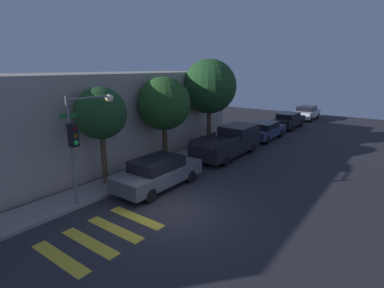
{
  "coord_description": "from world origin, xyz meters",
  "views": [
    {
      "loc": [
        -8.31,
        -7.09,
        5.59
      ],
      "look_at": [
        4.15,
        2.1,
        1.6
      ],
      "focal_mm": 28.0,
      "sensor_mm": 36.0,
      "label": 1
    }
  ],
  "objects_px": {
    "traffic_light_pole": "(82,129)",
    "tree_near_corner": "(101,114)",
    "sedan_middle": "(265,130)",
    "tree_midblock": "(164,104)",
    "sedan_far_end": "(288,120)",
    "sedan_near_corner": "(158,172)",
    "tree_far_end": "(209,87)",
    "pickup_truck": "(229,142)",
    "sedan_tail_of_row": "(307,113)"
  },
  "relations": [
    {
      "from": "traffic_light_pole",
      "to": "tree_near_corner",
      "type": "bearing_deg",
      "value": 31.39
    },
    {
      "from": "sedan_middle",
      "to": "tree_midblock",
      "type": "bearing_deg",
      "value": 166.28
    },
    {
      "from": "tree_near_corner",
      "to": "tree_midblock",
      "type": "height_order",
      "value": "tree_midblock"
    },
    {
      "from": "sedan_middle",
      "to": "sedan_far_end",
      "type": "distance_m",
      "value": 5.51
    },
    {
      "from": "sedan_near_corner",
      "to": "tree_far_end",
      "type": "relative_size",
      "value": 0.75
    },
    {
      "from": "sedan_middle",
      "to": "tree_far_end",
      "type": "xyz_separation_m",
      "value": [
        -4.61,
        2.28,
        3.54
      ]
    },
    {
      "from": "tree_midblock",
      "to": "tree_far_end",
      "type": "relative_size",
      "value": 0.83
    },
    {
      "from": "sedan_near_corner",
      "to": "sedan_middle",
      "type": "height_order",
      "value": "sedan_near_corner"
    },
    {
      "from": "sedan_middle",
      "to": "tree_midblock",
      "type": "height_order",
      "value": "tree_midblock"
    },
    {
      "from": "tree_far_end",
      "to": "pickup_truck",
      "type": "bearing_deg",
      "value": -114.51
    },
    {
      "from": "sedan_tail_of_row",
      "to": "tree_far_end",
      "type": "height_order",
      "value": "tree_far_end"
    },
    {
      "from": "sedan_tail_of_row",
      "to": "traffic_light_pole",
      "type": "bearing_deg",
      "value": 177.29
    },
    {
      "from": "sedan_near_corner",
      "to": "pickup_truck",
      "type": "relative_size",
      "value": 0.81
    },
    {
      "from": "pickup_truck",
      "to": "tree_far_end",
      "type": "bearing_deg",
      "value": 65.49
    },
    {
      "from": "sedan_near_corner",
      "to": "sedan_middle",
      "type": "relative_size",
      "value": 1.0
    },
    {
      "from": "sedan_middle",
      "to": "sedan_tail_of_row",
      "type": "distance_m",
      "value": 11.35
    },
    {
      "from": "tree_far_end",
      "to": "traffic_light_pole",
      "type": "bearing_deg",
      "value": -174.61
    },
    {
      "from": "sedan_near_corner",
      "to": "sedan_far_end",
      "type": "height_order",
      "value": "sedan_near_corner"
    },
    {
      "from": "traffic_light_pole",
      "to": "tree_near_corner",
      "type": "distance_m",
      "value": 1.98
    },
    {
      "from": "traffic_light_pole",
      "to": "tree_midblock",
      "type": "xyz_separation_m",
      "value": [
        6.04,
        1.02,
        0.37
      ]
    },
    {
      "from": "traffic_light_pole",
      "to": "sedan_far_end",
      "type": "xyz_separation_m",
      "value": [
        20.9,
        -1.27,
        -2.42
      ]
    },
    {
      "from": "tree_far_end",
      "to": "sedan_middle",
      "type": "bearing_deg",
      "value": -26.32
    },
    {
      "from": "sedan_middle",
      "to": "tree_midblock",
      "type": "relative_size",
      "value": 0.9
    },
    {
      "from": "sedan_near_corner",
      "to": "sedan_tail_of_row",
      "type": "relative_size",
      "value": 1.08
    },
    {
      "from": "sedan_far_end",
      "to": "tree_far_end",
      "type": "relative_size",
      "value": 0.75
    },
    {
      "from": "sedan_tail_of_row",
      "to": "sedan_far_end",
      "type": "bearing_deg",
      "value": -180.0
    },
    {
      "from": "sedan_middle",
      "to": "tree_midblock",
      "type": "xyz_separation_m",
      "value": [
        -9.35,
        2.28,
        2.82
      ]
    },
    {
      "from": "pickup_truck",
      "to": "sedan_tail_of_row",
      "type": "height_order",
      "value": "pickup_truck"
    },
    {
      "from": "pickup_truck",
      "to": "sedan_near_corner",
      "type": "bearing_deg",
      "value": 180.0
    },
    {
      "from": "pickup_truck",
      "to": "tree_midblock",
      "type": "distance_m",
      "value": 5.08
    },
    {
      "from": "sedan_middle",
      "to": "tree_near_corner",
      "type": "height_order",
      "value": "tree_near_corner"
    },
    {
      "from": "tree_near_corner",
      "to": "sedan_middle",
      "type": "bearing_deg",
      "value": -9.45
    },
    {
      "from": "tree_midblock",
      "to": "tree_far_end",
      "type": "bearing_deg",
      "value": 0.0
    },
    {
      "from": "tree_far_end",
      "to": "sedan_far_end",
      "type": "bearing_deg",
      "value": -12.7
    },
    {
      "from": "pickup_truck",
      "to": "tree_midblock",
      "type": "height_order",
      "value": "tree_midblock"
    },
    {
      "from": "traffic_light_pole",
      "to": "tree_far_end",
      "type": "bearing_deg",
      "value": 5.39
    },
    {
      "from": "tree_near_corner",
      "to": "tree_far_end",
      "type": "height_order",
      "value": "tree_far_end"
    },
    {
      "from": "sedan_middle",
      "to": "sedan_tail_of_row",
      "type": "height_order",
      "value": "sedan_tail_of_row"
    },
    {
      "from": "sedan_near_corner",
      "to": "sedan_far_end",
      "type": "distance_m",
      "value": 17.93
    },
    {
      "from": "pickup_truck",
      "to": "tree_midblock",
      "type": "bearing_deg",
      "value": 148.27
    },
    {
      "from": "pickup_truck",
      "to": "tree_far_end",
      "type": "distance_m",
      "value": 4.2
    },
    {
      "from": "sedan_tail_of_row",
      "to": "pickup_truck",
      "type": "bearing_deg",
      "value": -180.0
    },
    {
      "from": "sedan_far_end",
      "to": "tree_far_end",
      "type": "bearing_deg",
      "value": 167.3
    },
    {
      "from": "sedan_near_corner",
      "to": "tree_midblock",
      "type": "height_order",
      "value": "tree_midblock"
    },
    {
      "from": "sedan_middle",
      "to": "sedan_tail_of_row",
      "type": "bearing_deg",
      "value": -0.0
    },
    {
      "from": "sedan_near_corner",
      "to": "sedan_tail_of_row",
      "type": "xyz_separation_m",
      "value": [
        23.77,
        0.0,
        -0.01
      ]
    },
    {
      "from": "traffic_light_pole",
      "to": "pickup_truck",
      "type": "distance_m",
      "value": 10.07
    },
    {
      "from": "traffic_light_pole",
      "to": "tree_midblock",
      "type": "bearing_deg",
      "value": 9.56
    },
    {
      "from": "traffic_light_pole",
      "to": "sedan_tail_of_row",
      "type": "distance_m",
      "value": 26.88
    },
    {
      "from": "sedan_near_corner",
      "to": "tree_far_end",
      "type": "bearing_deg",
      "value": 16.31
    }
  ]
}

